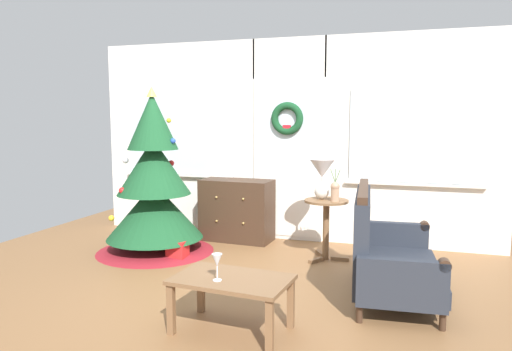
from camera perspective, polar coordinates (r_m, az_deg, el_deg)
name	(u,v)px	position (r m, az deg, el deg)	size (l,w,h in m)	color
ground_plane	(232,294)	(4.39, -2.88, -13.89)	(6.76, 6.76, 0.00)	brown
back_wall_with_door	(289,140)	(6.10, 3.92, 4.29)	(5.20, 0.19, 2.55)	white
christmas_tree	(154,191)	(5.66, -12.05, -1.81)	(1.36, 1.36, 1.91)	#4C331E
dresser_cabinet	(237,210)	(6.10, -2.30, -4.15)	(0.92, 0.48, 0.78)	#3D281C
settee_sofa	(384,254)	(4.38, 15.07, -8.99)	(0.81, 1.43, 0.96)	#3D281C
side_table	(326,217)	(5.31, 8.37, -4.93)	(0.50, 0.48, 0.67)	brown
table_lamp	(322,173)	(5.29, 7.88, 0.25)	(0.28, 0.28, 0.44)	silver
flower_vase	(335,190)	(5.19, 9.41, -1.77)	(0.11, 0.10, 0.35)	tan
coffee_table	(232,285)	(3.57, -2.91, -12.97)	(0.88, 0.59, 0.40)	brown
wine_glass	(217,261)	(3.45, -4.67, -10.16)	(0.08, 0.08, 0.20)	silver
gift_box	(178,250)	(5.44, -9.34, -8.72)	(0.21, 0.19, 0.21)	red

